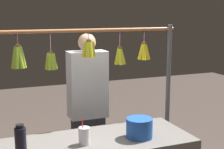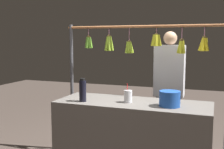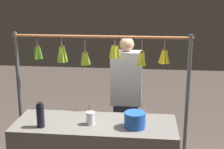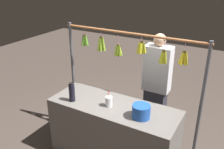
{
  "view_description": "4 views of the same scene",
  "coord_description": "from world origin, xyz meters",
  "px_view_note": "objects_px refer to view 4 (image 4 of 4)",
  "views": [
    {
      "loc": [
        0.77,
        2.43,
        1.86
      ],
      "look_at": [
        -0.21,
        0.0,
        1.37
      ],
      "focal_mm": 54.58,
      "sensor_mm": 36.0,
      "label": 1
    },
    {
      "loc": [
        -0.84,
        2.95,
        1.53
      ],
      "look_at": [
        0.25,
        0.0,
        1.15
      ],
      "focal_mm": 45.28,
      "sensor_mm": 36.0,
      "label": 2
    },
    {
      "loc": [
        -0.52,
        3.08,
        2.18
      ],
      "look_at": [
        -0.18,
        0.0,
        1.38
      ],
      "focal_mm": 51.44,
      "sensor_mm": 36.0,
      "label": 3
    },
    {
      "loc": [
        -1.35,
        2.38,
        2.46
      ],
      "look_at": [
        0.02,
        0.0,
        1.27
      ],
      "focal_mm": 39.49,
      "sensor_mm": 36.0,
      "label": 4
    }
  ],
  "objects_px": {
    "water_bottle": "(72,92)",
    "vendor_person": "(156,88)",
    "drink_cup": "(109,101)",
    "blue_bucket": "(141,111)"
  },
  "relations": [
    {
      "from": "water_bottle",
      "to": "vendor_person",
      "type": "relative_size",
      "value": 0.16
    },
    {
      "from": "drink_cup",
      "to": "vendor_person",
      "type": "height_order",
      "value": "vendor_person"
    },
    {
      "from": "water_bottle",
      "to": "vendor_person",
      "type": "bearing_deg",
      "value": -128.89
    },
    {
      "from": "vendor_person",
      "to": "water_bottle",
      "type": "bearing_deg",
      "value": 51.11
    },
    {
      "from": "water_bottle",
      "to": "blue_bucket",
      "type": "relative_size",
      "value": 1.21
    },
    {
      "from": "blue_bucket",
      "to": "vendor_person",
      "type": "height_order",
      "value": "vendor_person"
    },
    {
      "from": "drink_cup",
      "to": "vendor_person",
      "type": "distance_m",
      "value": 0.93
    },
    {
      "from": "water_bottle",
      "to": "vendor_person",
      "type": "xyz_separation_m",
      "value": [
        -0.8,
        -0.99,
        -0.16
      ]
    },
    {
      "from": "drink_cup",
      "to": "vendor_person",
      "type": "bearing_deg",
      "value": -109.66
    },
    {
      "from": "vendor_person",
      "to": "drink_cup",
      "type": "bearing_deg",
      "value": 70.34
    }
  ]
}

